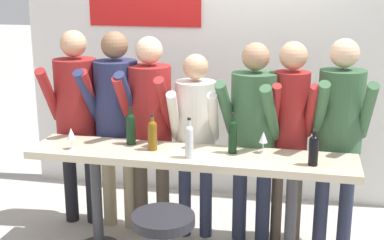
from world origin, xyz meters
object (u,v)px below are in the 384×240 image
at_px(person_right, 290,119).
at_px(wine_bottle_0, 233,135).
at_px(wine_bottle_2, 314,149).
at_px(wine_bottle_4, 131,127).
at_px(person_far_left, 77,107).
at_px(person_left, 116,110).
at_px(wine_glass_0, 263,138).
at_px(wine_glass_1, 71,134).
at_px(person_center_right, 253,123).
at_px(wine_bottle_3, 152,134).
at_px(person_center, 195,127).
at_px(person_center_left, 150,114).
at_px(wine_bottle_1, 189,140).
at_px(tasting_table, 190,170).
at_px(person_far_right, 340,122).

height_order(person_right, wine_bottle_0, person_right).
relative_size(wine_bottle_2, wine_bottle_4, 0.86).
xyz_separation_m(person_far_left, wine_bottle_0, (1.50, -0.40, -0.05)).
xyz_separation_m(person_left, wine_bottle_0, (1.11, -0.38, -0.05)).
height_order(wine_glass_0, wine_glass_1, same).
bearing_deg(person_center_right, wine_bottle_3, -141.10).
height_order(person_center, wine_bottle_2, person_center).
bearing_deg(person_center, person_center_left, 172.32).
bearing_deg(wine_glass_1, wine_bottle_1, -0.39).
xyz_separation_m(person_right, wine_glass_0, (-0.19, -0.33, -0.07)).
bearing_deg(wine_bottle_2, wine_bottle_0, 166.07).
bearing_deg(person_left, person_center_right, 1.61).
distance_m(tasting_table, wine_bottle_1, 0.31).
relative_size(person_center_left, person_right, 1.01).
xyz_separation_m(person_center_right, wine_bottle_0, (-0.13, -0.33, -0.01)).
distance_m(person_left, person_far_right, 1.94).
bearing_deg(person_right, person_far_left, 172.88).
xyz_separation_m(person_far_left, wine_bottle_1, (1.19, -0.59, -0.06)).
bearing_deg(wine_glass_1, person_far_left, 109.89).
distance_m(wine_bottle_1, wine_bottle_2, 0.93).
relative_size(person_center, wine_bottle_2, 6.10).
distance_m(person_right, person_far_right, 0.40).
relative_size(wine_bottle_0, wine_bottle_3, 1.12).
bearing_deg(person_far_left, tasting_table, -26.70).
bearing_deg(wine_bottle_4, wine_glass_0, 0.36).
height_order(wine_bottle_3, wine_glass_1, wine_bottle_3).
height_order(person_left, wine_bottle_2, person_left).
xyz_separation_m(person_left, person_right, (1.54, 0.00, -0.00)).
relative_size(person_right, wine_glass_1, 10.06).
xyz_separation_m(person_far_right, wine_bottle_3, (-1.47, -0.47, -0.06)).
relative_size(person_left, person_far_right, 1.01).
bearing_deg(wine_bottle_2, wine_bottle_3, 175.83).
distance_m(tasting_table, person_center, 0.48).
distance_m(person_center_left, wine_glass_1, 0.74).
relative_size(wine_bottle_0, wine_bottle_1, 1.03).
distance_m(wine_bottle_0, wine_bottle_3, 0.64).
distance_m(person_center, wine_glass_1, 1.05).
distance_m(person_left, wine_glass_0, 1.38).
distance_m(person_center_right, person_right, 0.31).
height_order(person_far_left, wine_bottle_0, person_far_left).
relative_size(person_center_right, wine_bottle_1, 5.54).
relative_size(person_center_left, person_center, 1.08).
relative_size(person_far_left, wine_bottle_1, 5.73).
height_order(person_far_left, person_center_right, person_far_left).
bearing_deg(person_left, tasting_table, -26.39).
height_order(person_center, wine_bottle_4, person_center).
distance_m(wine_bottle_4, wine_glass_0, 1.10).
xyz_separation_m(person_far_left, person_left, (0.39, -0.01, -0.00)).
distance_m(person_left, person_center, 0.74).
height_order(person_left, person_center, person_left).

